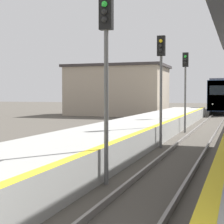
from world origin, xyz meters
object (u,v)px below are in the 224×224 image
Objects in this scene: signal_near at (106,55)px; signal_far at (185,77)px; signal_mid at (161,71)px; train at (223,96)px.

signal_near and signal_far have the same top height.
signal_mid and signal_far have the same top height.
train is 4.39× the size of signal_near.
signal_far is (-1.20, -29.84, 1.36)m from train.
signal_near and signal_mid have the same top height.
signal_mid is at bearing 89.63° from signal_near.
signal_near is 14.47m from signal_far.
signal_far reaches higher than train.
signal_far is (0.16, 14.47, 0.00)m from signal_near.
train is 4.39× the size of signal_mid.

